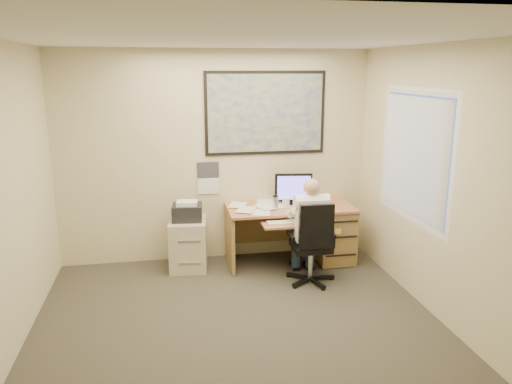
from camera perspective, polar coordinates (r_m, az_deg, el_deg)
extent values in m
cube|color=#38342B|center=(4.79, -1.33, -16.98)|extent=(4.00, 4.50, 0.00)
cube|color=white|center=(4.11, -1.55, 17.29)|extent=(4.00, 4.50, 0.00)
cube|color=beige|center=(6.43, -4.65, 4.00)|extent=(4.00, 0.00, 2.70)
cube|color=beige|center=(2.22, 8.32, -16.39)|extent=(4.00, 0.00, 2.70)
cube|color=beige|center=(4.97, 21.98, 0.01)|extent=(0.00, 4.50, 2.70)
cube|color=#BA7750|center=(6.37, 3.90, -1.77)|extent=(1.60, 0.75, 0.03)
cube|color=olive|center=(6.64, 8.68, -4.62)|extent=(0.45, 0.70, 0.70)
cube|color=olive|center=(6.34, -3.03, -5.39)|extent=(0.04, 0.70, 0.70)
cube|color=olive|center=(6.77, 3.14, -3.31)|extent=(1.55, 0.03, 0.55)
cylinder|color=black|center=(6.52, 4.23, -1.17)|extent=(0.19, 0.19, 0.02)
cube|color=black|center=(6.45, 4.30, 0.52)|extent=(0.48, 0.11, 0.36)
cube|color=#6A5DFD|center=(6.43, 4.36, 0.47)|extent=(0.42, 0.07, 0.31)
cube|color=#BA7750|center=(5.93, 3.36, -3.72)|extent=(0.55, 0.30, 0.02)
cube|color=beige|center=(5.92, 3.37, -3.51)|extent=(0.43, 0.14, 0.02)
cube|color=black|center=(6.52, 7.26, -1.14)|extent=(0.19, 0.18, 0.05)
cylinder|color=silver|center=(6.21, 2.22, -1.23)|extent=(0.07, 0.07, 0.16)
cylinder|color=white|center=(6.34, 3.43, -1.17)|extent=(0.09, 0.09, 0.11)
cube|color=white|center=(6.26, -0.09, -1.77)|extent=(0.60, 0.56, 0.02)
cube|color=#1E4C93|center=(6.44, 1.10, 8.99)|extent=(1.56, 0.03, 1.06)
cube|color=white|center=(6.46, -5.48, 1.59)|extent=(0.28, 0.01, 0.42)
cube|color=beige|center=(6.35, -7.75, -5.90)|extent=(0.50, 0.58, 0.63)
cube|color=black|center=(6.22, -7.87, -2.31)|extent=(0.39, 0.35, 0.20)
cube|color=white|center=(6.17, -7.90, -1.26)|extent=(0.27, 0.22, 0.05)
cylinder|color=silver|center=(5.97, 6.22, -8.03)|extent=(0.06, 0.06, 0.37)
cube|color=black|center=(5.89, 6.28, -6.19)|extent=(0.44, 0.44, 0.07)
cube|color=black|center=(5.60, 7.04, -3.97)|extent=(0.39, 0.07, 0.51)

